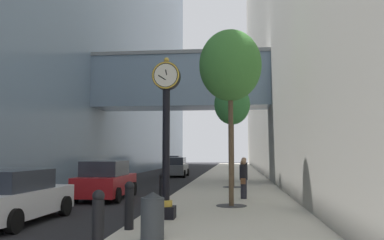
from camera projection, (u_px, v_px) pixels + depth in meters
name	position (u px, v px, depth m)	size (l,w,h in m)	color
ground_plane	(199.00, 179.00, 31.82)	(110.00, 110.00, 0.00)	black
sidewalk_right	(232.00, 176.00, 34.52)	(5.29, 80.00, 0.14)	beige
street_clock	(166.00, 129.00, 11.97)	(0.84, 0.55, 4.79)	black
bollard_nearest	(98.00, 219.00, 7.82)	(0.24, 0.24, 1.20)	black
bollard_second	(129.00, 204.00, 10.12)	(0.24, 0.24, 1.20)	black
bollard_fourth	(162.00, 188.00, 14.73)	(0.24, 0.24, 1.20)	black
street_tree_near	(230.00, 66.00, 14.93)	(2.31, 2.31, 6.49)	#333335
street_tree_mid_near	(232.00, 105.00, 22.88)	(2.03, 2.03, 5.85)	#333335
trash_bin	(152.00, 215.00, 8.93)	(0.53, 0.53, 1.05)	#383D42
pedestrian_walking	(244.00, 178.00, 16.90)	(0.38, 0.48, 1.65)	#23232D
pedestrian_by_clock	(244.00, 174.00, 19.38)	(0.45, 0.45, 1.70)	#23232D
car_silver_near	(174.00, 164.00, 44.41)	(1.94, 4.53, 1.74)	#B7BABF
car_white_mid	(12.00, 197.00, 11.80)	(2.19, 4.40, 1.56)	silver
car_grey_far	(176.00, 167.00, 34.86)	(1.98, 4.24, 1.67)	slate
car_red_trailing	(106.00, 180.00, 18.00)	(2.15, 4.50, 1.70)	#AD191E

